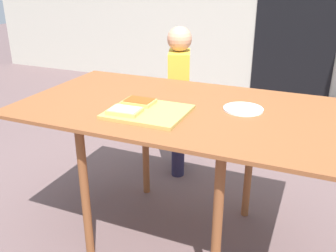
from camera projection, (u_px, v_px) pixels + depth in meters
ground_plane at (174, 233)px, 2.12m from camera, size 16.00×16.00×0.00m
house_door at (299, 8)px, 4.10m from camera, size 0.90×0.02×2.00m
dining_table at (174, 121)px, 1.86m from camera, size 1.51×0.88×0.76m
cutting_board at (148, 112)px, 1.72m from camera, size 0.35×0.31×0.02m
pizza_slice_far_left at (139, 102)px, 1.80m from camera, size 0.14×0.11×0.02m
pizza_slice_near_left at (125, 111)px, 1.68m from camera, size 0.15×0.11×0.02m
plate_white_right at (243, 109)px, 1.76m from camera, size 0.19×0.19×0.01m
child_left at (179, 94)px, 2.57m from camera, size 0.21×0.27×1.05m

